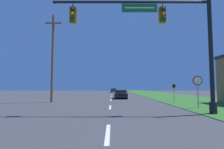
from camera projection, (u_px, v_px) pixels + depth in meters
grass_verge_right at (173, 96)px, 30.21m from camera, size 10.00×110.00×0.04m
road_center_line at (112, 100)px, 22.28m from camera, size 0.16×34.80×0.01m
signal_mast at (172, 36)px, 11.05m from camera, size 10.29×0.47×7.97m
car_ahead at (122, 94)px, 25.48m from camera, size 2.08×4.47×1.19m
far_car at (114, 90)px, 52.90m from camera, size 1.82×4.43×1.19m
stop_sign at (199, 84)px, 13.47m from camera, size 0.76×0.07×2.50m
route_sign_post at (175, 88)px, 19.17m from camera, size 0.55×0.06×2.03m
utility_pole_near at (54, 57)px, 19.40m from camera, size 1.80×0.26×9.75m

